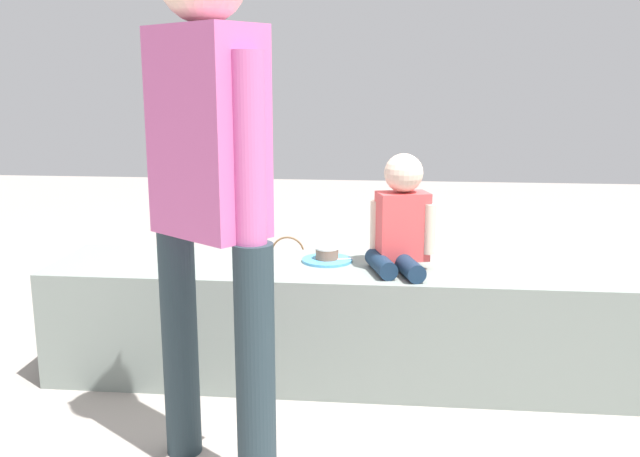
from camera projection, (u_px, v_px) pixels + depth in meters
The scene contains 12 objects.
ground_plane at pixel (383, 376), 3.03m from camera, with size 12.00×12.00×0.00m, color gray.
concrete_ledge at pixel (385, 323), 2.98m from camera, with size 2.89×0.54×0.50m, color gray.
child_seated at pixel (400, 219), 2.86m from camera, with size 0.29×0.34×0.48m.
adult_standing at pixel (208, 167), 2.08m from camera, with size 0.43×0.37×1.69m.
cake_plate at pixel (326, 257), 3.01m from camera, with size 0.22×0.22×0.07m.
gift_bag at pixel (299, 314), 3.45m from camera, with size 0.25×0.10×0.30m.
water_bottle_near_gift at pixel (446, 276), 4.26m from camera, with size 0.07×0.07×0.19m.
water_bottle_far_side at pixel (211, 308), 3.65m from camera, with size 0.07×0.07×0.20m.
party_cup_red at pixel (571, 326), 3.51m from camera, with size 0.08×0.08×0.09m, color red.
cake_box_white at pixel (482, 298), 3.89m from camera, with size 0.32×0.29×0.14m, color white.
handbag_black_leather at pixel (370, 306), 3.60m from camera, with size 0.31×0.14×0.34m.
handbag_brown_canvas at pixel (287, 268), 4.34m from camera, with size 0.29×0.10×0.32m.
Camera 1 is at (0.00, -2.83, 1.28)m, focal length 38.63 mm.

